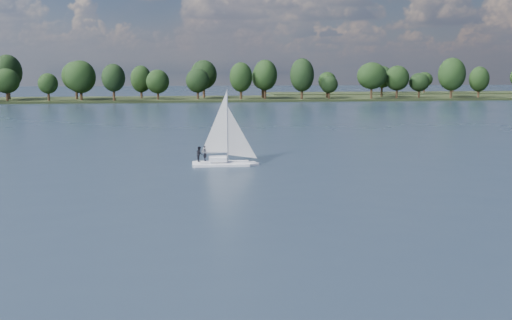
{
  "coord_description": "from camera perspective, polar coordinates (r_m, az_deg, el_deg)",
  "views": [
    {
      "loc": [
        5.72,
        -7.88,
        10.3
      ],
      "look_at": [
        12.89,
        42.4,
        2.5
      ],
      "focal_mm": 40.0,
      "sensor_mm": 36.0,
      "label": 1
    }
  ],
  "objects": [
    {
      "name": "far_shore",
      "position": [
        220.2,
        -9.65,
        5.92
      ],
      "size": [
        660.0,
        40.0,
        1.5
      ],
      "primitive_type": "cube",
      "color": "black",
      "rests_on": "ground"
    },
    {
      "name": "sailboat",
      "position": [
        63.37,
        -3.51,
        1.63
      ],
      "size": [
        6.83,
        2.14,
        8.9
      ],
      "rotation": [
        0.0,
        0.0,
        -0.04
      ],
      "color": "white",
      "rests_on": "ground"
    },
    {
      "name": "far_shore_back",
      "position": [
        309.31,
        21.94,
        6.19
      ],
      "size": [
        220.0,
        30.0,
        1.4
      ],
      "primitive_type": "cube",
      "color": "black",
      "rests_on": "ground"
    },
    {
      "name": "ground",
      "position": [
        108.52,
        -11.12,
        3.12
      ],
      "size": [
        700.0,
        700.0,
        0.0
      ],
      "primitive_type": "plane",
      "color": "#233342",
      "rests_on": "ground"
    },
    {
      "name": "treeline",
      "position": [
        216.05,
        -12.35,
        7.95
      ],
      "size": [
        562.45,
        73.65,
        18.36
      ],
      "color": "black",
      "rests_on": "ground"
    }
  ]
}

